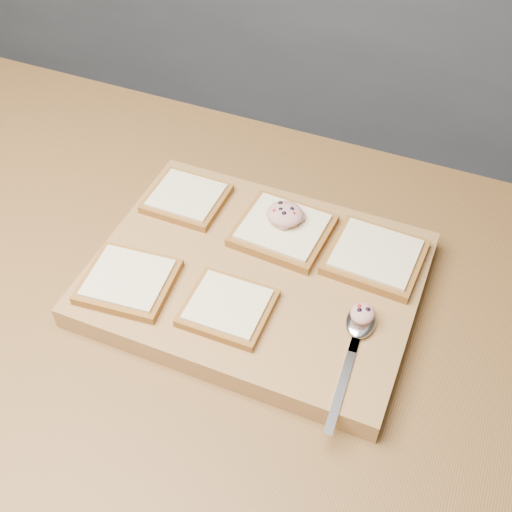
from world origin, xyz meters
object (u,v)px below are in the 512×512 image
Objects in this scene: cutting_board at (256,278)px; bread_far_center at (283,230)px; spoon at (358,330)px; tuna_salad_dollop at (285,214)px.

cutting_board is 3.25× the size of bread_far_center.
bread_far_center is (0.01, 0.08, 0.03)m from cutting_board.
spoon is (0.16, -0.05, 0.02)m from cutting_board.
tuna_salad_dollop is (0.01, 0.09, 0.05)m from cutting_board.
tuna_salad_dollop reaches higher than spoon.
tuna_salad_dollop is at bearing 99.95° from bread_far_center.
bread_far_center is at bearing -80.05° from tuna_salad_dollop.
tuna_salad_dollop is 0.21m from spoon.
spoon is (0.15, -0.13, -0.00)m from bread_far_center.
bread_far_center is 0.02m from tuna_salad_dollop.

